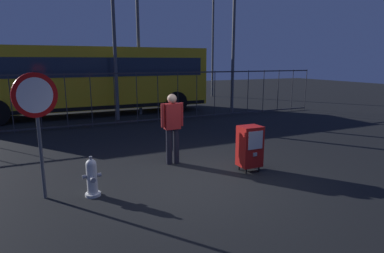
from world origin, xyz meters
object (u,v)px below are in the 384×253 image
stop_sign (37,110)px  street_light_near_right (114,22)px  street_light_far_left (138,24)px  pedestrian (172,125)px  newspaper_box_primary (250,146)px  street_light_far_right (234,21)px  bus_near (90,77)px  fire_hydrant (92,177)px  street_light_near_left (213,31)px

stop_sign → street_light_near_right: (2.80, 7.24, 2.31)m
street_light_far_left → street_light_near_right: bearing=-140.7°
pedestrian → street_light_far_left: size_ratio=0.24×
newspaper_box_primary → street_light_far_right: size_ratio=0.14×
bus_near → street_light_near_right: street_light_near_right is taller
street_light_near_right → bus_near: bearing=111.7°
stop_sign → pedestrian: (2.79, 0.90, -0.65)m
street_light_far_left → stop_sign: bearing=-116.1°
newspaper_box_primary → pedestrian: pedestrian is taller
street_light_near_right → street_light_far_left: 1.62m
newspaper_box_primary → street_light_far_left: 9.20m
fire_hydrant → bus_near: 9.59m
pedestrian → street_light_near_right: street_light_near_right is taller
stop_sign → pedestrian: stop_sign is taller
fire_hydrant → street_light_far_right: (7.34, 7.19, 3.84)m
stop_sign → street_light_near_left: (10.61, 13.58, 2.79)m
street_light_near_left → street_light_far_right: 7.08m
street_light_near_right → newspaper_box_primary: bearing=-79.8°
bus_near → street_light_near_left: size_ratio=1.38×
street_light_near_right → street_light_far_left: size_ratio=0.98×
fire_hydrant → street_light_far_right: street_light_far_right is taller
newspaper_box_primary → street_light_far_left: size_ratio=0.15×
street_light_far_left → street_light_far_right: 4.29m
street_light_near_right → street_light_far_left: (1.25, 1.02, 0.07)m
fire_hydrant → street_light_near_right: (2.01, 7.48, 3.56)m
street_light_near_left → street_light_near_right: street_light_near_left is taller
street_light_far_left → pedestrian: bearing=-99.7°
street_light_far_right → street_light_near_right: bearing=176.9°
fire_hydrant → stop_sign: stop_sign is taller
street_light_near_left → street_light_far_left: (-6.56, -5.32, -0.41)m
fire_hydrant → street_light_far_left: size_ratio=0.11×
street_light_near_left → street_light_far_left: bearing=-141.0°
pedestrian → bus_near: bearing=95.3°
pedestrian → street_light_near_left: 15.29m
street_light_near_left → stop_sign: bearing=-128.0°
newspaper_box_primary → bus_near: size_ratio=0.10×
street_light_far_left → fire_hydrant: bearing=-111.0°
newspaper_box_primary → street_light_near_left: bearing=65.0°
fire_hydrant → street_light_far_left: 9.80m
newspaper_box_primary → street_light_near_left: (6.45, 13.87, 3.82)m
pedestrian → street_light_far_left: 8.06m
street_light_far_left → street_light_far_right: size_ratio=0.94×
street_light_near_right → fire_hydrant: bearing=-105.0°
street_light_near_left → street_light_far_right: (-2.48, -6.63, -0.20)m
fire_hydrant → bus_near: bus_near is taller
street_light_far_left → newspaper_box_primary: bearing=-89.3°
bus_near → street_light_far_right: 6.96m
pedestrian → street_light_far_left: bearing=80.3°
bus_near → street_light_far_right: size_ratio=1.45×
street_light_far_right → newspaper_box_primary: bearing=-118.8°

